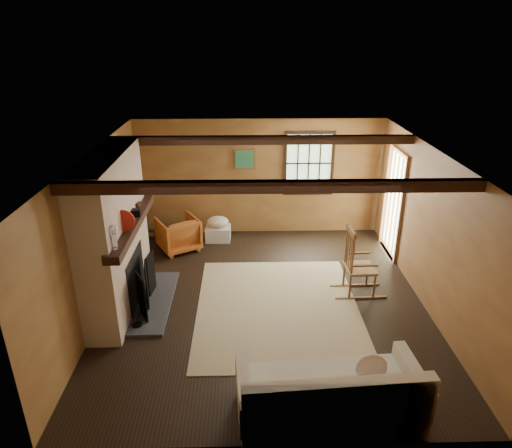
{
  "coord_description": "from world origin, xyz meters",
  "views": [
    {
      "loc": [
        -0.28,
        -6.21,
        4.01
      ],
      "look_at": [
        -0.13,
        0.4,
        1.17
      ],
      "focal_mm": 32.0,
      "sensor_mm": 36.0,
      "label": 1
    }
  ],
  "objects_px": {
    "rocking_chair": "(358,266)",
    "armchair": "(178,234)",
    "sofa": "(331,399)",
    "laundry_basket": "(218,233)",
    "fireplace": "(116,240)"
  },
  "relations": [
    {
      "from": "rocking_chair",
      "to": "armchair",
      "type": "xyz_separation_m",
      "value": [
        -3.12,
        1.68,
        -0.15
      ]
    },
    {
      "from": "sofa",
      "to": "laundry_basket",
      "type": "relative_size",
      "value": 4.14
    },
    {
      "from": "sofa",
      "to": "armchair",
      "type": "distance_m",
      "value": 4.86
    },
    {
      "from": "rocking_chair",
      "to": "armchair",
      "type": "relative_size",
      "value": 1.58
    },
    {
      "from": "fireplace",
      "to": "rocking_chair",
      "type": "xyz_separation_m",
      "value": [
        3.74,
        0.24,
        -0.61
      ]
    },
    {
      "from": "laundry_basket",
      "to": "armchair",
      "type": "height_order",
      "value": "armchair"
    },
    {
      "from": "rocking_chair",
      "to": "fireplace",
      "type": "bearing_deg",
      "value": 91.28
    },
    {
      "from": "sofa",
      "to": "laundry_basket",
      "type": "distance_m",
      "value": 4.95
    },
    {
      "from": "fireplace",
      "to": "laundry_basket",
      "type": "distance_m",
      "value": 2.86
    },
    {
      "from": "sofa",
      "to": "rocking_chair",
      "type": "bearing_deg",
      "value": 67.35
    },
    {
      "from": "sofa",
      "to": "armchair",
      "type": "relative_size",
      "value": 2.82
    },
    {
      "from": "rocking_chair",
      "to": "armchair",
      "type": "bearing_deg",
      "value": 59.32
    },
    {
      "from": "rocking_chair",
      "to": "armchair",
      "type": "height_order",
      "value": "rocking_chair"
    },
    {
      "from": "rocking_chair",
      "to": "sofa",
      "type": "height_order",
      "value": "rocking_chair"
    },
    {
      "from": "sofa",
      "to": "armchair",
      "type": "xyz_separation_m",
      "value": [
        -2.23,
        4.32,
        0.04
      ]
    }
  ]
}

